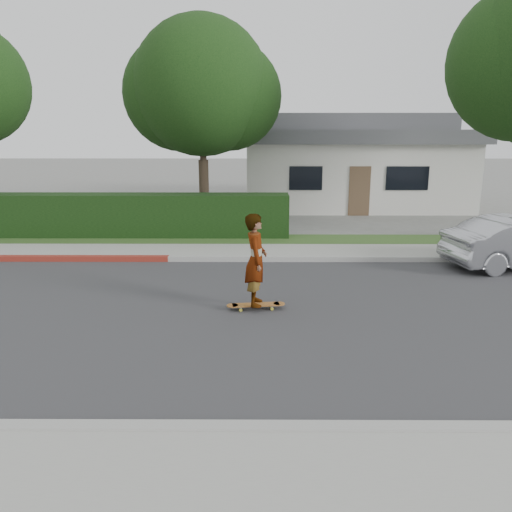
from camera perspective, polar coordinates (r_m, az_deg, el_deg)
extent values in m
plane|color=slate|center=(10.55, -19.24, -6.19)|extent=(120.00, 120.00, 0.00)
cube|color=#2D2D30|center=(10.55, -19.24, -6.16)|extent=(60.00, 8.00, 0.01)
cube|color=#9E9E99|center=(14.29, -13.91, -0.30)|extent=(60.00, 0.20, 0.15)
cube|color=gray|center=(15.14, -13.09, 0.48)|extent=(60.00, 1.60, 0.12)
cube|color=#2D4C1E|center=(16.66, -11.85, 1.74)|extent=(60.00, 1.60, 0.10)
cube|color=black|center=(17.97, -20.99, 4.25)|extent=(15.00, 1.00, 1.50)
cylinder|color=#33261C|center=(18.56, -5.94, 6.98)|extent=(0.36, 0.36, 2.52)
cylinder|color=#33261C|center=(18.43, -6.09, 12.82)|extent=(0.24, 0.24, 2.10)
sphere|color=black|center=(18.49, -6.25, 18.69)|extent=(4.80, 4.80, 4.80)
sphere|color=black|center=(18.98, -8.61, 17.89)|extent=(4.08, 4.08, 4.08)
sphere|color=black|center=(18.69, -3.24, 17.77)|extent=(3.84, 3.84, 3.84)
cube|color=beige|center=(25.79, 10.48, 9.31)|extent=(10.00, 8.00, 3.00)
cube|color=#4C4C51|center=(25.72, 10.66, 13.31)|extent=(10.60, 8.60, 0.60)
cube|color=#4C4C51|center=(25.72, 10.73, 14.64)|extent=(8.40, 6.40, 0.80)
cube|color=black|center=(21.48, 5.70, 8.84)|extent=(1.40, 0.06, 1.00)
cube|color=black|center=(22.29, 16.90, 8.50)|extent=(1.80, 0.06, 1.00)
cube|color=brown|center=(21.86, 11.73, 7.26)|extent=(0.90, 0.06, 2.10)
cylinder|color=#ADA22F|center=(10.03, -1.77, -6.19)|extent=(0.07, 0.04, 0.06)
cylinder|color=#ADA22F|center=(10.19, -1.85, -5.84)|extent=(0.07, 0.04, 0.06)
cylinder|color=#ADA22F|center=(10.09, 1.84, -6.05)|extent=(0.07, 0.04, 0.06)
cylinder|color=#ADA22F|center=(10.26, 1.69, -5.70)|extent=(0.07, 0.04, 0.06)
cube|color=silver|center=(10.09, -1.81, -5.78)|extent=(0.08, 0.19, 0.03)
cube|color=silver|center=(10.16, 1.77, -5.64)|extent=(0.08, 0.19, 0.03)
cube|color=brown|center=(10.12, -0.02, -5.58)|extent=(0.97, 0.34, 0.02)
cylinder|color=brown|center=(10.08, -2.71, -5.68)|extent=(0.26, 0.26, 0.02)
cylinder|color=brown|center=(10.18, 2.65, -5.47)|extent=(0.26, 0.26, 0.02)
imported|color=white|center=(9.84, -0.02, -0.45)|extent=(0.44, 0.68, 1.85)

